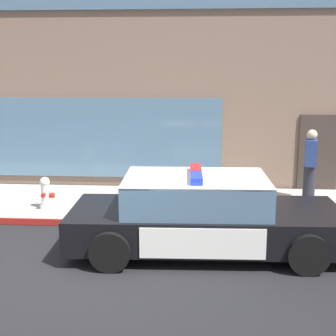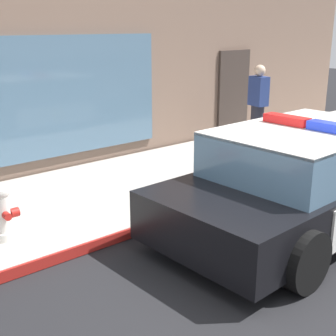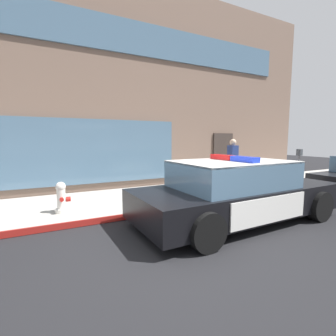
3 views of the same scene
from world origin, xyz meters
The scene contains 6 objects.
ground centered at (0.00, 0.00, 0.00)m, with size 48.00×48.00×0.00m, color black.
sidewalk centered at (0.00, 3.40, 0.07)m, with size 48.00×2.90×0.15m, color #B2ADA3.
curb_red_paint centered at (0.00, 1.93, 0.08)m, with size 28.80×0.04×0.14m, color maroon.
police_cruiser centered at (1.96, 0.75, 0.68)m, with size 4.89×2.21×1.49m.
fire_hydrant centered at (-1.56, 2.67, 0.50)m, with size 0.34×0.39×0.73m.
pedestrian_on_sidewalk centered at (4.50, 3.74, 1.01)m, with size 0.33×0.44×1.71m.
Camera 2 is at (-3.39, -2.59, 2.67)m, focal length 49.69 mm.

